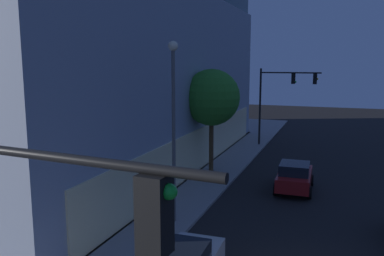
# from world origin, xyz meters

# --- Properties ---
(modern_building) EXTENTS (32.38, 26.59, 14.88)m
(modern_building) POSITION_xyz_m (13.83, 21.31, 7.37)
(modern_building) COLOR #4C4C51
(modern_building) RESTS_ON ground
(traffic_light_far_corner) EXTENTS (0.33, 5.19, 6.80)m
(traffic_light_far_corner) POSITION_xyz_m (23.80, 4.13, 5.02)
(traffic_light_far_corner) COLOR black
(traffic_light_far_corner) RESTS_ON sidewalk_corner
(street_lamp_sidewalk) EXTENTS (0.44, 0.44, 8.19)m
(street_lamp_sidewalk) POSITION_xyz_m (4.66, 6.32, 5.27)
(street_lamp_sidewalk) COLOR #5A5A5A
(street_lamp_sidewalk) RESTS_ON sidewalk_corner
(sidewalk_tree) EXTENTS (3.72, 3.72, 6.89)m
(sidewalk_tree) POSITION_xyz_m (13.37, 7.27, 5.16)
(sidewalk_tree) COLOR #48351E
(sidewalk_tree) RESTS_ON sidewalk_corner
(car_red) EXTENTS (4.06, 2.14, 1.70)m
(car_red) POSITION_xyz_m (11.61, 1.61, 0.87)
(car_red) COLOR maroon
(car_red) RESTS_ON ground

